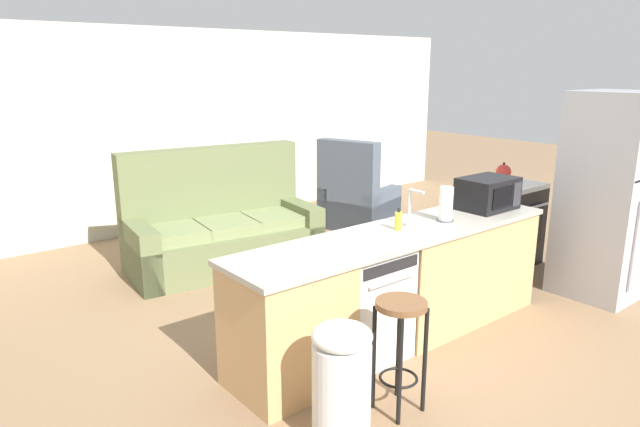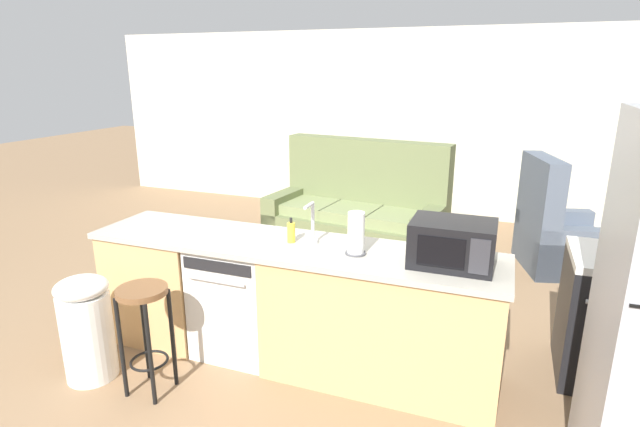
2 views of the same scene
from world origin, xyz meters
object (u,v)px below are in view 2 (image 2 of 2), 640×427
(couch, at_px, (358,216))
(armchair, at_px, (555,237))
(stove_range, at_px, (624,320))
(bar_stool, at_px, (145,317))
(dishwasher, at_px, (241,297))
(microwave, at_px, (452,243))
(trash_bin, at_px, (87,327))
(soap_bottle, at_px, (291,232))
(paper_towel_roll, at_px, (356,234))

(couch, relative_size, armchair, 1.75)
(stove_range, relative_size, armchair, 0.75)
(bar_stool, height_order, armchair, armchair)
(dishwasher, distance_m, armchair, 3.48)
(microwave, relative_size, bar_stool, 0.68)
(dishwasher, height_order, bar_stool, dishwasher)
(bar_stool, xyz_separation_m, trash_bin, (-0.49, -0.01, -0.16))
(soap_bottle, xyz_separation_m, trash_bin, (-1.21, -0.73, -0.59))
(paper_towel_roll, distance_m, armchair, 3.06)
(dishwasher, height_order, stove_range, stove_range)
(microwave, bearing_deg, bar_stool, -159.43)
(bar_stool, height_order, couch, couch)
(stove_range, relative_size, trash_bin, 1.22)
(stove_range, relative_size, soap_bottle, 5.11)
(bar_stool, bearing_deg, soap_bottle, 44.85)
(stove_range, distance_m, armchair, 2.06)
(paper_towel_roll, bearing_deg, armchair, 61.46)
(bar_stool, bearing_deg, stove_range, 22.89)
(paper_towel_roll, bearing_deg, couch, 105.87)
(armchair, bearing_deg, soap_bottle, -126.78)
(stove_range, relative_size, bar_stool, 1.22)
(couch, bearing_deg, bar_stool, -99.07)
(trash_bin, xyz_separation_m, armchair, (3.12, 3.28, -0.03))
(couch, distance_m, armchair, 2.13)
(paper_towel_roll, height_order, soap_bottle, paper_towel_roll)
(paper_towel_roll, bearing_deg, microwave, 2.66)
(soap_bottle, bearing_deg, trash_bin, -148.96)
(dishwasher, xyz_separation_m, stove_range, (2.60, 0.55, 0.03))
(microwave, relative_size, paper_towel_roll, 1.77)
(stove_range, distance_m, couch, 3.07)
(paper_towel_roll, relative_size, bar_stool, 0.38)
(paper_towel_roll, bearing_deg, trash_bin, -158.60)
(bar_stool, bearing_deg, microwave, 20.57)
(microwave, height_order, trash_bin, microwave)
(microwave, bearing_deg, soap_bottle, 178.21)
(microwave, xyz_separation_m, armchair, (0.82, 2.59, -0.69))
(paper_towel_roll, distance_m, trash_bin, 1.93)
(dishwasher, height_order, couch, couch)
(paper_towel_roll, height_order, trash_bin, paper_towel_roll)
(stove_range, xyz_separation_m, bar_stool, (-2.91, -1.23, 0.08))
(microwave, relative_size, trash_bin, 0.68)
(dishwasher, relative_size, bar_stool, 1.14)
(armchair, bearing_deg, microwave, -107.57)
(microwave, xyz_separation_m, bar_stool, (-1.81, -0.68, -0.50))
(stove_range, bearing_deg, dishwasher, -168.09)
(soap_bottle, height_order, couch, couch)
(soap_bottle, relative_size, couch, 0.08)
(dishwasher, distance_m, trash_bin, 1.06)
(soap_bottle, bearing_deg, stove_range, 13.24)
(couch, bearing_deg, armchair, 3.86)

